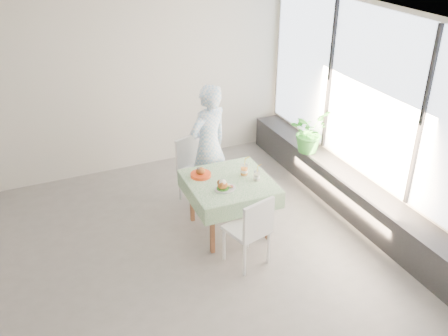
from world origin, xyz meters
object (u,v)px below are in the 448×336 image
main_dish (224,186)px  juice_cup_orange (244,170)px  diner (209,146)px  chair_far (198,181)px  chair_near (247,242)px  potted_plant (309,131)px  cafe_table (229,199)px

main_dish → juice_cup_orange: bearing=30.7°
diner → juice_cup_orange: diner is taller
diner → chair_far: bearing=-60.6°
chair_near → main_dish: size_ratio=3.40×
chair_near → main_dish: chair_near is taller
chair_far → main_dish: (-0.06, -1.06, 0.50)m
potted_plant → juice_cup_orange: bearing=-154.4°
juice_cup_orange → cafe_table: bearing=-166.5°
cafe_table → chair_near: bearing=-97.2°
chair_far → potted_plant: bearing=-5.0°
diner → chair_near: bearing=64.0°
chair_near → diner: (0.13, 1.48, 0.59)m
juice_cup_orange → chair_far: bearing=111.6°
cafe_table → diner: bearing=86.8°
cafe_table → chair_near: size_ratio=1.16×
chair_far → cafe_table: bearing=-84.2°
juice_cup_orange → potted_plant: size_ratio=0.45×
diner → main_dish: bearing=57.3°
chair_near → main_dish: (-0.07, 0.53, 0.50)m
cafe_table → chair_near: 0.73m
cafe_table → main_dish: main_dish is taller
potted_plant → main_dish: bearing=-153.2°
chair_far → diner: bearing=-39.7°
main_dish → diner: bearing=78.2°
chair_near → potted_plant: (1.74, 1.44, 0.53)m
diner → main_dish: (-0.20, -0.95, -0.09)m
chair_far → potted_plant: 1.83m
main_dish → potted_plant: potted_plant is taller
cafe_table → potted_plant: 1.84m
chair_far → chair_near: 1.60m
chair_near → juice_cup_orange: (0.33, 0.76, 0.52)m
main_dish → potted_plant: size_ratio=0.42×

